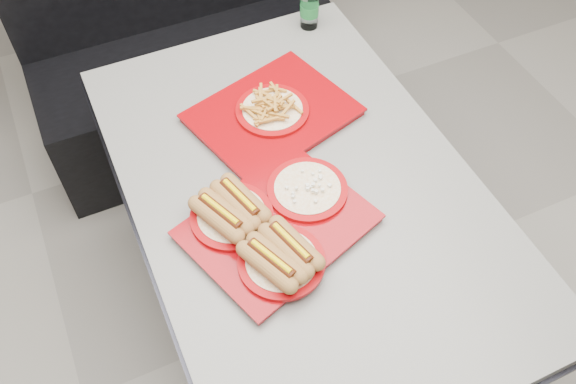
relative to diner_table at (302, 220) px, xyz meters
name	(u,v)px	position (x,y,z in m)	size (l,w,h in m)	color
ground	(299,310)	(0.00, 0.00, -0.58)	(6.00, 6.00, 0.00)	gray
diner_table	(302,220)	(0.00, 0.00, 0.00)	(0.92, 1.42, 0.75)	black
booth_bench	(189,49)	(0.00, 1.09, -0.18)	(1.30, 0.57, 1.35)	black
tray_near	(271,225)	(-0.14, -0.11, 0.20)	(0.53, 0.47, 0.10)	#860308
tray_far	(272,112)	(0.03, 0.27, 0.19)	(0.52, 0.46, 0.09)	#860308
water_bottle	(310,4)	(0.31, 0.62, 0.25)	(0.06, 0.06, 0.20)	silver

